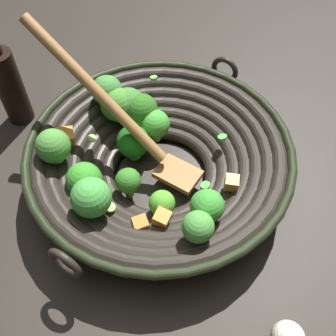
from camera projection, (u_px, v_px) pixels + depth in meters
The scene contains 3 objects.
ground_plane at pixel (160, 179), 0.71m from camera, with size 4.00×4.00×0.00m, color #28231E.
wok at pixel (156, 157), 0.66m from camera, with size 0.45×0.44×0.24m.
soy_sauce_bottle at pixel (9, 85), 0.73m from camera, with size 0.05×0.05×0.20m.
Camera 1 is at (0.40, 0.10, 0.57)m, focal length 43.48 mm.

